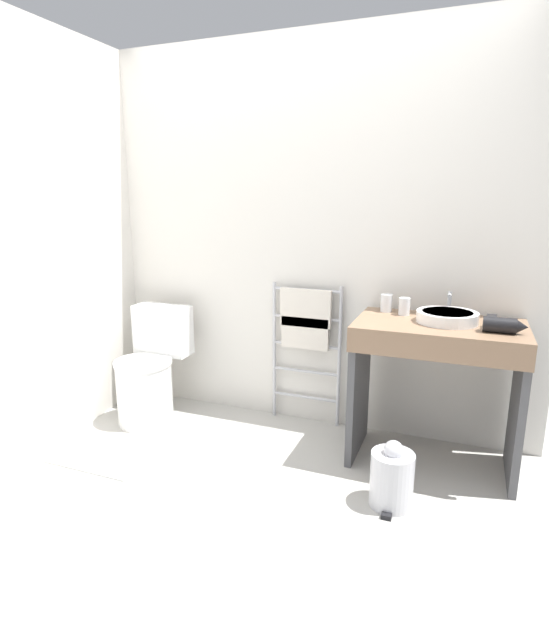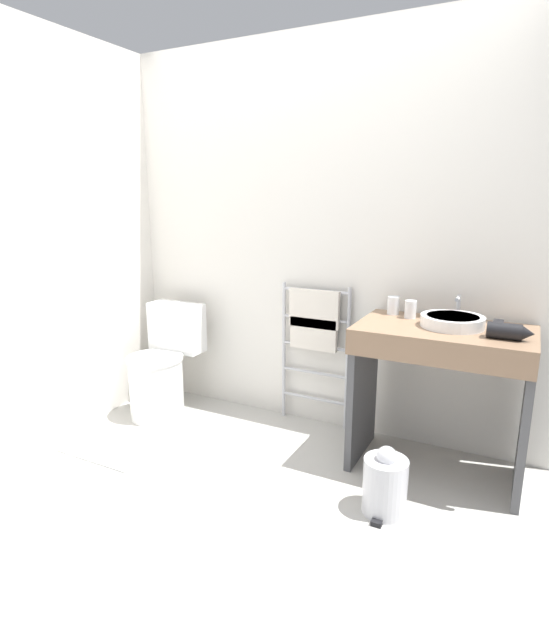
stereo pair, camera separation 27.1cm
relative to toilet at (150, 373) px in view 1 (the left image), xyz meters
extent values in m
plane|color=#B2AFA8|center=(1.00, -0.89, -0.33)|extent=(12.00, 12.00, 0.00)
cube|color=silver|center=(1.00, 0.44, 0.91)|extent=(2.97, 0.12, 2.48)
cube|color=silver|center=(-0.43, -0.26, 0.91)|extent=(0.12, 1.90, 2.48)
cylinder|color=white|center=(0.00, -0.07, -0.12)|extent=(0.37, 0.37, 0.42)
cylinder|color=white|center=(0.00, -0.07, 0.10)|extent=(0.38, 0.38, 0.02)
cube|color=white|center=(0.00, 0.18, 0.26)|extent=(0.40, 0.18, 0.35)
cylinder|color=silver|center=(0.00, 0.18, 0.44)|extent=(0.05, 0.05, 0.01)
cylinder|color=silver|center=(0.78, 0.35, 0.15)|extent=(0.02, 0.02, 0.95)
cylinder|color=silver|center=(1.24, 0.35, 0.15)|extent=(0.02, 0.02, 0.95)
cylinder|color=silver|center=(1.01, 0.35, -0.16)|extent=(0.46, 0.02, 0.02)
cylinder|color=silver|center=(1.01, 0.35, 0.03)|extent=(0.46, 0.02, 0.02)
cylinder|color=silver|center=(1.01, 0.35, 0.22)|extent=(0.46, 0.02, 0.02)
cylinder|color=silver|center=(1.01, 0.35, 0.40)|extent=(0.46, 0.02, 0.02)
cylinder|color=silver|center=(1.01, 0.35, 0.59)|extent=(0.46, 0.02, 0.02)
cube|color=silver|center=(1.01, 0.32, 0.47)|extent=(0.34, 0.04, 0.25)
cube|color=silver|center=(1.01, 0.32, 0.31)|extent=(0.32, 0.04, 0.21)
cube|color=#84664C|center=(1.86, 0.07, 0.49)|extent=(0.90, 0.55, 0.03)
cube|color=#84664C|center=(1.86, -0.19, 0.42)|extent=(0.90, 0.02, 0.10)
cube|color=#4C4C4F|center=(1.43, 0.07, 0.07)|extent=(0.04, 0.47, 0.80)
cube|color=#4C4C4F|center=(2.29, 0.07, 0.07)|extent=(0.04, 0.47, 0.80)
cylinder|color=white|center=(1.89, 0.10, 0.54)|extent=(0.33, 0.33, 0.06)
cylinder|color=silver|center=(1.89, 0.10, 0.57)|extent=(0.27, 0.27, 0.01)
cylinder|color=silver|center=(1.89, 0.29, 0.58)|extent=(0.02, 0.02, 0.14)
cylinder|color=silver|center=(1.89, 0.25, 0.63)|extent=(0.02, 0.09, 0.02)
cylinder|color=white|center=(1.54, 0.25, 0.56)|extent=(0.07, 0.07, 0.10)
cylinder|color=white|center=(1.65, 0.20, 0.56)|extent=(0.06, 0.06, 0.10)
cylinder|color=black|center=(2.15, -0.03, 0.55)|extent=(0.16, 0.08, 0.08)
cone|color=black|center=(2.25, -0.03, 0.55)|extent=(0.05, 0.07, 0.07)
cube|color=black|center=(2.11, 0.05, 0.55)|extent=(0.05, 0.08, 0.06)
cylinder|color=silver|center=(1.71, -0.43, -0.19)|extent=(0.22, 0.22, 0.28)
sphere|color=silver|center=(1.71, -0.43, -0.03)|extent=(0.10, 0.10, 0.10)
cube|color=black|center=(1.71, -0.55, -0.32)|extent=(0.05, 0.04, 0.02)
cube|color=silver|center=(0.05, -0.58, -0.32)|extent=(0.56, 0.36, 0.01)
camera|label=1|loc=(1.98, -2.70, 1.17)|focal=28.00mm
camera|label=2|loc=(2.22, -2.59, 1.17)|focal=28.00mm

